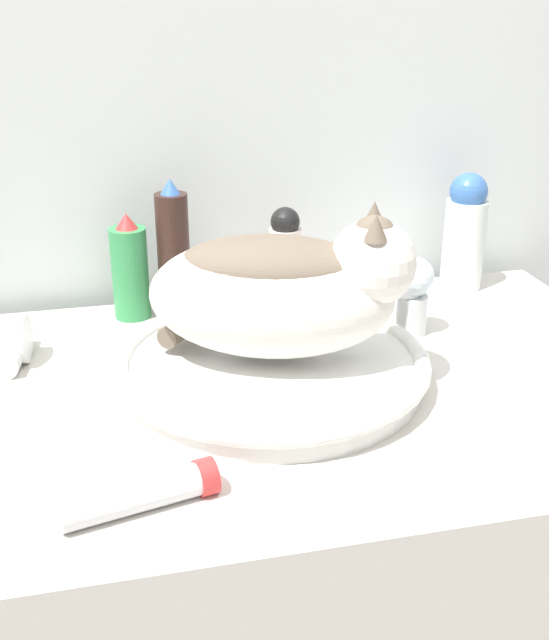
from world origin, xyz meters
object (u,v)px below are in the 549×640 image
faucet (409,290)px  hairspray_can_black (173,252)px  soap_bar (530,398)px  cream_tube (142,494)px  lotion_bottle_white (465,232)px  cat (283,286)px  spray_bottle_trigger (130,270)px  deodorant_stick (285,256)px

faucet → hairspray_can_black: bearing=-50.8°
soap_bar → cream_tube: bearing=-168.7°
cream_tube → soap_bar: cream_tube is taller
lotion_bottle_white → soap_bar: (-0.09, -0.38, -0.08)m
faucet → soap_bar: (0.06, -0.23, -0.05)m
cat → lotion_bottle_white: cat is taller
cat → faucet: (0.20, 0.10, -0.06)m
hairspray_can_black → spray_bottle_trigger: size_ratio=1.29×
lotion_bottle_white → deodorant_stick: (-0.29, -0.00, -0.02)m
faucet → spray_bottle_trigger: size_ratio=0.75×
cream_tube → soap_bar: 0.46m
faucet → deodorant_stick: bearing=-72.0°
soap_bar → lotion_bottle_white: bearing=76.5°
cream_tube → spray_bottle_trigger: bearing=87.1°
cat → lotion_bottle_white: bearing=53.2°
faucet → hairspray_can_black: (-0.31, 0.15, 0.03)m
hairspray_can_black → soap_bar: hairspray_can_black is taller
cat → soap_bar: bearing=-8.0°
lotion_bottle_white → spray_bottle_trigger: bearing=180.0°
cat → cream_tube: 0.31m
hairspray_can_black → spray_bottle_trigger: (-0.06, 0.00, -0.02)m
lotion_bottle_white → cream_tube: (-0.55, -0.47, -0.08)m
deodorant_stick → soap_bar: (0.20, -0.38, -0.06)m
hairspray_can_black → spray_bottle_trigger: hairspray_can_black is taller
cat → soap_bar: 0.32m
deodorant_stick → soap_bar: 0.44m
lotion_bottle_white → soap_bar: lotion_bottle_white is taller
cat → lotion_bottle_white: (0.36, 0.25, -0.03)m
lotion_bottle_white → hairspray_can_black: 0.46m
lotion_bottle_white → soap_bar: bearing=-103.5°
cat → hairspray_can_black: size_ratio=1.61×
faucet → hairspray_can_black: 0.34m
deodorant_stick → cream_tube: (-0.26, -0.47, -0.06)m
faucet → soap_bar: size_ratio=1.56×
faucet → soap_bar: faucet is taller
faucet → hairspray_can_black: size_ratio=0.58×
cat → faucet: size_ratio=2.76×
faucet → cream_tube: size_ratio=0.76×
spray_bottle_trigger → soap_bar: 0.58m
lotion_bottle_white → soap_bar: 0.40m
soap_bar → cat: bearing=154.4°
cream_tube → cat: bearing=49.0°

